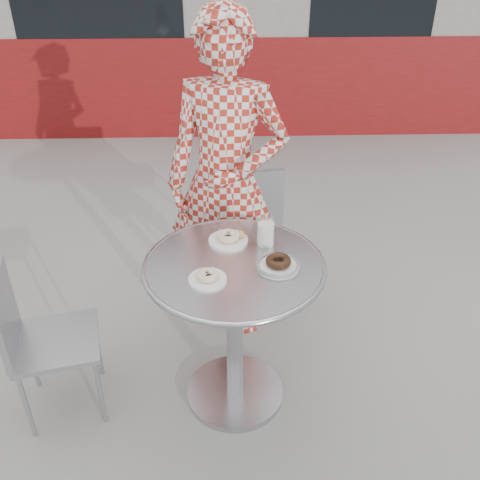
{
  "coord_description": "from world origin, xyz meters",
  "views": [
    {
      "loc": [
        -0.04,
        -1.82,
        2.06
      ],
      "look_at": [
        0.02,
        0.11,
        0.86
      ],
      "focal_mm": 40.0,
      "sensor_mm": 36.0,
      "label": 1
    }
  ],
  "objects_px": {
    "seated_person": "(226,184)",
    "milk_cup": "(266,233)",
    "plate_far": "(229,238)",
    "plate_checker": "(278,264)",
    "chair_far": "(241,249)",
    "bistro_table": "(235,300)",
    "plate_near": "(207,277)",
    "chair_left": "(60,367)"
  },
  "relations": [
    {
      "from": "seated_person",
      "to": "milk_cup",
      "type": "bearing_deg",
      "value": -52.77
    },
    {
      "from": "plate_far",
      "to": "plate_checker",
      "type": "bearing_deg",
      "value": -46.01
    },
    {
      "from": "chair_far",
      "to": "seated_person",
      "type": "height_order",
      "value": "seated_person"
    },
    {
      "from": "chair_far",
      "to": "seated_person",
      "type": "relative_size",
      "value": 0.5
    },
    {
      "from": "chair_far",
      "to": "plate_checker",
      "type": "relative_size",
      "value": 4.69
    },
    {
      "from": "bistro_table",
      "to": "seated_person",
      "type": "xyz_separation_m",
      "value": [
        -0.03,
        0.6,
        0.27
      ]
    },
    {
      "from": "plate_near",
      "to": "milk_cup",
      "type": "xyz_separation_m",
      "value": [
        0.25,
        0.26,
        0.04
      ]
    },
    {
      "from": "chair_far",
      "to": "plate_near",
      "type": "bearing_deg",
      "value": 72.03
    },
    {
      "from": "plate_checker",
      "to": "chair_far",
      "type": "bearing_deg",
      "value": 97.44
    },
    {
      "from": "plate_checker",
      "to": "plate_near",
      "type": "bearing_deg",
      "value": -164.07
    },
    {
      "from": "bistro_table",
      "to": "plate_far",
      "type": "xyz_separation_m",
      "value": [
        -0.02,
        0.18,
        0.21
      ]
    },
    {
      "from": "seated_person",
      "to": "milk_cup",
      "type": "xyz_separation_m",
      "value": [
        0.17,
        -0.46,
        -0.02
      ]
    },
    {
      "from": "bistro_table",
      "to": "milk_cup",
      "type": "xyz_separation_m",
      "value": [
        0.14,
        0.15,
        0.25
      ]
    },
    {
      "from": "plate_near",
      "to": "plate_checker",
      "type": "height_order",
      "value": "plate_checker"
    },
    {
      "from": "seated_person",
      "to": "plate_checker",
      "type": "bearing_deg",
      "value": -54.85
    },
    {
      "from": "seated_person",
      "to": "plate_checker",
      "type": "distance_m",
      "value": 0.67
    },
    {
      "from": "plate_far",
      "to": "plate_checker",
      "type": "relative_size",
      "value": 0.95
    },
    {
      "from": "chair_left",
      "to": "plate_near",
      "type": "bearing_deg",
      "value": -110.12
    },
    {
      "from": "chair_far",
      "to": "seated_person",
      "type": "xyz_separation_m",
      "value": [
        -0.08,
        -0.32,
        0.6
      ]
    },
    {
      "from": "milk_cup",
      "to": "bistro_table",
      "type": "bearing_deg",
      "value": -133.45
    },
    {
      "from": "chair_left",
      "to": "milk_cup",
      "type": "bearing_deg",
      "value": -92.65
    },
    {
      "from": "plate_checker",
      "to": "milk_cup",
      "type": "bearing_deg",
      "value": 102.64
    },
    {
      "from": "chair_left",
      "to": "plate_checker",
      "type": "relative_size",
      "value": 4.2
    },
    {
      "from": "chair_far",
      "to": "seated_person",
      "type": "bearing_deg",
      "value": 66.49
    },
    {
      "from": "plate_far",
      "to": "milk_cup",
      "type": "height_order",
      "value": "milk_cup"
    },
    {
      "from": "chair_far",
      "to": "plate_near",
      "type": "relative_size",
      "value": 5.61
    },
    {
      "from": "bistro_table",
      "to": "chair_far",
      "type": "xyz_separation_m",
      "value": [
        0.06,
        0.92,
        -0.33
      ]
    },
    {
      "from": "milk_cup",
      "to": "chair_left",
      "type": "bearing_deg",
      "value": -169.54
    },
    {
      "from": "plate_far",
      "to": "chair_far",
      "type": "bearing_deg",
      "value": 84.04
    },
    {
      "from": "bistro_table",
      "to": "seated_person",
      "type": "relative_size",
      "value": 0.46
    },
    {
      "from": "chair_left",
      "to": "plate_near",
      "type": "relative_size",
      "value": 5.02
    },
    {
      "from": "chair_left",
      "to": "plate_far",
      "type": "bearing_deg",
      "value": -88.67
    },
    {
      "from": "chair_far",
      "to": "milk_cup",
      "type": "distance_m",
      "value": 0.97
    },
    {
      "from": "seated_person",
      "to": "plate_near",
      "type": "xyz_separation_m",
      "value": [
        -0.08,
        -0.72,
        -0.06
      ]
    },
    {
      "from": "plate_checker",
      "to": "milk_cup",
      "type": "height_order",
      "value": "milk_cup"
    },
    {
      "from": "milk_cup",
      "to": "plate_checker",
      "type": "bearing_deg",
      "value": -77.36
    },
    {
      "from": "bistro_table",
      "to": "chair_far",
      "type": "bearing_deg",
      "value": 86.4
    },
    {
      "from": "plate_far",
      "to": "milk_cup",
      "type": "xyz_separation_m",
      "value": [
        0.16,
        -0.03,
        0.04
      ]
    },
    {
      "from": "bistro_table",
      "to": "plate_checker",
      "type": "relative_size",
      "value": 4.25
    },
    {
      "from": "plate_far",
      "to": "plate_checker",
      "type": "xyz_separation_m",
      "value": [
        0.2,
        -0.21,
        -0.0
      ]
    },
    {
      "from": "chair_left",
      "to": "seated_person",
      "type": "relative_size",
      "value": 0.45
    },
    {
      "from": "chair_left",
      "to": "bistro_table",
      "type": "bearing_deg",
      "value": -101.18
    }
  ]
}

